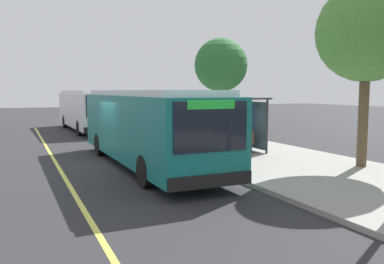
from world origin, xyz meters
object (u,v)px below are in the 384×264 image
object	(u,v)px
route_sign_post	(210,116)
waiting_bench	(241,141)
transit_bus_main	(146,125)
transit_bus_second	(87,109)

from	to	relation	value
route_sign_post	waiting_bench	bearing A→B (deg)	126.48
transit_bus_main	transit_bus_second	size ratio (longest dim) A/B	1.04
transit_bus_main	transit_bus_second	xyz separation A→B (m)	(-15.21, 0.26, -0.00)
transit_bus_main	waiting_bench	bearing A→B (deg)	101.28
transit_bus_second	route_sign_post	distance (m)	16.27
transit_bus_second	waiting_bench	bearing A→B (deg)	17.89
transit_bus_second	route_sign_post	bearing A→B (deg)	7.18
waiting_bench	route_sign_post	distance (m)	3.45
transit_bus_second	waiting_bench	world-z (taller)	transit_bus_second
transit_bus_main	route_sign_post	bearing A→B (deg)	67.96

